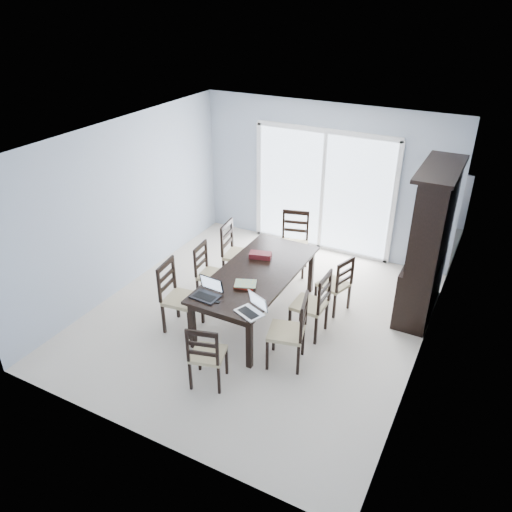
# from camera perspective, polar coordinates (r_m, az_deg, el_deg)

# --- Properties ---
(floor) EXTENTS (5.00, 5.00, 0.00)m
(floor) POSITION_cam_1_polar(r_m,az_deg,el_deg) (7.29, 0.09, -6.91)
(floor) COLOR beige
(floor) RESTS_ON ground
(ceiling) EXTENTS (5.00, 5.00, 0.00)m
(ceiling) POSITION_cam_1_polar(r_m,az_deg,el_deg) (6.16, 0.11, 13.20)
(ceiling) COLOR white
(ceiling) RESTS_ON back_wall
(back_wall) EXTENTS (4.50, 0.02, 2.60)m
(back_wall) POSITION_cam_1_polar(r_m,az_deg,el_deg) (8.75, 7.79, 8.69)
(back_wall) COLOR #A0ADBF
(back_wall) RESTS_ON floor
(wall_left) EXTENTS (0.02, 5.00, 2.60)m
(wall_left) POSITION_cam_1_polar(r_m,az_deg,el_deg) (7.83, -14.73, 5.59)
(wall_left) COLOR #A0ADBF
(wall_left) RESTS_ON floor
(wall_right) EXTENTS (0.02, 5.00, 2.60)m
(wall_right) POSITION_cam_1_polar(r_m,az_deg,el_deg) (6.05, 19.37, -2.21)
(wall_right) COLOR #A0ADBF
(wall_right) RESTS_ON floor
(balcony) EXTENTS (4.50, 2.00, 0.10)m
(balcony) POSITION_cam_1_polar(r_m,az_deg,el_deg) (10.14, 9.30, 3.16)
(balcony) COLOR gray
(balcony) RESTS_ON ground
(railing) EXTENTS (4.50, 0.06, 1.10)m
(railing) POSITION_cam_1_polar(r_m,az_deg,el_deg) (10.79, 11.33, 8.03)
(railing) COLOR #99999E
(railing) RESTS_ON balcony
(dining_table) EXTENTS (1.00, 2.20, 0.75)m
(dining_table) POSITION_cam_1_polar(r_m,az_deg,el_deg) (6.92, 0.09, -2.37)
(dining_table) COLOR black
(dining_table) RESTS_ON floor
(china_hutch) EXTENTS (0.50, 1.38, 2.20)m
(china_hutch) POSITION_cam_1_polar(r_m,az_deg,el_deg) (7.28, 19.12, 1.14)
(china_hutch) COLOR black
(china_hutch) RESTS_ON floor
(sliding_door) EXTENTS (2.52, 0.05, 2.18)m
(sliding_door) POSITION_cam_1_polar(r_m,az_deg,el_deg) (8.80, 7.64, 7.34)
(sliding_door) COLOR silver
(sliding_door) RESTS_ON floor
(chair_left_near) EXTENTS (0.50, 0.49, 1.16)m
(chair_left_near) POSITION_cam_1_polar(r_m,az_deg,el_deg) (6.85, -9.27, -3.75)
(chair_left_near) COLOR black
(chair_left_near) RESTS_ON floor
(chair_left_mid) EXTENTS (0.44, 0.43, 1.04)m
(chair_left_mid) POSITION_cam_1_polar(r_m,az_deg,el_deg) (7.45, -5.60, -1.22)
(chair_left_mid) COLOR black
(chair_left_mid) RESTS_ON floor
(chair_left_far) EXTENTS (0.49, 0.48, 1.15)m
(chair_left_far) POSITION_cam_1_polar(r_m,az_deg,el_deg) (7.87, -2.56, 1.12)
(chair_left_far) COLOR black
(chair_left_far) RESTS_ON floor
(chair_right_near) EXTENTS (0.53, 0.52, 1.14)m
(chair_right_near) POSITION_cam_1_polar(r_m,az_deg,el_deg) (6.14, 4.40, -7.79)
(chair_right_near) COLOR black
(chair_right_near) RESTS_ON floor
(chair_right_mid) EXTENTS (0.44, 0.42, 1.12)m
(chair_right_mid) POSITION_cam_1_polar(r_m,az_deg,el_deg) (6.66, 6.91, -4.81)
(chair_right_mid) COLOR black
(chair_right_mid) RESTS_ON floor
(chair_right_far) EXTENTS (0.49, 0.48, 1.02)m
(chair_right_far) POSITION_cam_1_polar(r_m,az_deg,el_deg) (7.22, 9.44, -2.64)
(chair_right_far) COLOR black
(chair_right_far) RESTS_ON floor
(chair_end_near) EXTENTS (0.48, 0.49, 1.02)m
(chair_end_near) POSITION_cam_1_polar(r_m,az_deg,el_deg) (5.85, -5.81, -10.68)
(chair_end_near) COLOR black
(chair_end_near) RESTS_ON floor
(chair_end_far) EXTENTS (0.55, 0.56, 1.18)m
(chair_end_far) POSITION_cam_1_polar(r_m,az_deg,el_deg) (8.21, 4.40, 2.38)
(chair_end_far) COLOR black
(chair_end_far) RESTS_ON floor
(laptop_dark) EXTENTS (0.36, 0.26, 0.24)m
(laptop_dark) POSITION_cam_1_polar(r_m,az_deg,el_deg) (6.34, -5.83, -4.27)
(laptop_dark) COLOR black
(laptop_dark) RESTS_ON dining_table
(laptop_silver) EXTENTS (0.40, 0.34, 0.23)m
(laptop_silver) POSITION_cam_1_polar(r_m,az_deg,el_deg) (6.01, -0.79, -6.16)
(laptop_silver) COLOR #BDBDBF
(laptop_silver) RESTS_ON dining_table
(book_stack) EXTENTS (0.34, 0.31, 0.05)m
(book_stack) POSITION_cam_1_polar(r_m,az_deg,el_deg) (6.56, -1.26, -3.28)
(book_stack) COLOR #9C2713
(book_stack) RESTS_ON dining_table
(cell_phone) EXTENTS (0.12, 0.08, 0.01)m
(cell_phone) POSITION_cam_1_polar(r_m,az_deg,el_deg) (6.27, -4.66, -5.23)
(cell_phone) COLOR black
(cell_phone) RESTS_ON dining_table
(game_box) EXTENTS (0.35, 0.24, 0.08)m
(game_box) POSITION_cam_1_polar(r_m,az_deg,el_deg) (7.22, 0.51, 0.09)
(game_box) COLOR #490E1B
(game_box) RESTS_ON dining_table
(hot_tub) EXTENTS (2.08, 1.91, 0.96)m
(hot_tub) POSITION_cam_1_polar(r_m,az_deg,el_deg) (10.20, 4.42, 6.90)
(hot_tub) COLOR maroon
(hot_tub) RESTS_ON balcony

